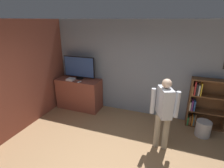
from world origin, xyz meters
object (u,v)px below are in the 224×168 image
object	(u,v)px
game_console	(71,79)
bookshelf	(204,104)
television	(79,67)
waste_bin	(203,128)
person	(164,109)

from	to	relation	value
game_console	bookshelf	distance (m)	3.76
television	waste_bin	world-z (taller)	television
bookshelf	waste_bin	bearing A→B (deg)	-88.30
television	game_console	distance (m)	0.44
game_console	bookshelf	xyz separation A→B (m)	(3.73, 0.34, -0.33)
bookshelf	waste_bin	distance (m)	0.64
waste_bin	game_console	bearing A→B (deg)	178.24
television	game_console	bearing A→B (deg)	-127.73
television	person	xyz separation A→B (m)	(2.63, -1.13, -0.37)
bookshelf	waste_bin	xyz separation A→B (m)	(0.01, -0.46, -0.45)
game_console	person	distance (m)	2.95
waste_bin	television	bearing A→B (deg)	174.43
television	waste_bin	bearing A→B (deg)	-5.57
person	game_console	bearing A→B (deg)	-131.18
bookshelf	person	distance (m)	1.57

